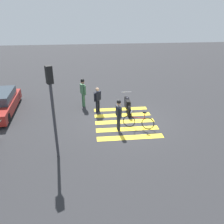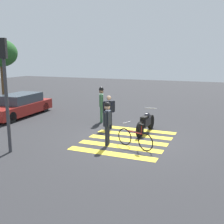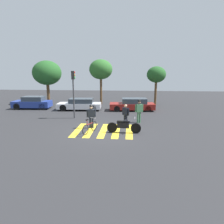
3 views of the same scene
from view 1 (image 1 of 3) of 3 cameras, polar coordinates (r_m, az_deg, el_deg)
The scene contains 9 objects.
ground_plane at distance 13.63m, azimuth 3.16°, elevation -2.35°, with size 60.00×60.00×0.00m, color #2B2B2D.
police_motorcycle at distance 14.77m, azimuth 3.82°, elevation 1.86°, with size 2.29×0.62×1.06m.
leaning_bicycle at distance 12.83m, azimuth 6.49°, elevation -2.39°, with size 0.71×1.62×1.00m.
officer_on_foot at distance 12.28m, azimuth 1.64°, elevation -0.25°, with size 0.66×0.27×1.76m.
officer_by_motorcycle at distance 14.48m, azimuth -3.55°, elevation 3.31°, with size 0.53×0.45×1.63m.
pedestrian_bystander at distance 15.39m, azimuth -7.10°, elevation 5.27°, with size 0.66×0.39×1.90m.
crosswalk_stripes at distance 13.63m, azimuth 3.16°, elevation -2.34°, with size 4.05×3.45×0.01m.
car_maroon_wagon at distance 16.12m, azimuth -25.68°, elevation 1.95°, with size 4.79×2.02×1.30m.
traffic_light_pole at distance 9.67m, azimuth -14.49°, elevation 3.16°, with size 0.36×0.32×4.10m.
Camera 1 is at (-11.97, 2.05, 6.18)m, focal length 37.46 mm.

